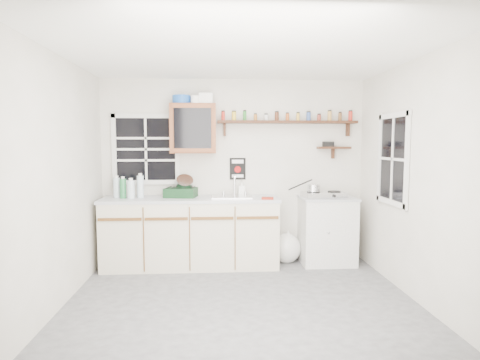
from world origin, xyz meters
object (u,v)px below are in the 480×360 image
object	(u,v)px
main_cabinet	(191,232)
right_cabinet	(327,230)
spice_shelf	(288,121)
upper_cabinet	(193,129)
hotplate	(324,194)
dish_rack	(182,190)

from	to	relation	value
main_cabinet	right_cabinet	world-z (taller)	main_cabinet
spice_shelf	upper_cabinet	bearing A→B (deg)	-176.92
hotplate	dish_rack	bearing A→B (deg)	170.16
upper_cabinet	hotplate	world-z (taller)	upper_cabinet
spice_shelf	hotplate	world-z (taller)	spice_shelf
hotplate	spice_shelf	bearing A→B (deg)	147.90
spice_shelf	dish_rack	xyz separation A→B (m)	(-1.44, -0.14, -0.91)
right_cabinet	upper_cabinet	distance (m)	2.26
right_cabinet	upper_cabinet	bearing A→B (deg)	176.24
main_cabinet	spice_shelf	world-z (taller)	spice_shelf
upper_cabinet	spice_shelf	bearing A→B (deg)	3.08
upper_cabinet	hotplate	bearing A→B (deg)	-4.54
right_cabinet	spice_shelf	xyz separation A→B (m)	(-0.52, 0.19, 1.48)
upper_cabinet	dish_rack	distance (m)	0.82
upper_cabinet	dish_rack	world-z (taller)	upper_cabinet
main_cabinet	hotplate	bearing A→B (deg)	0.18
right_cabinet	spice_shelf	bearing A→B (deg)	160.03
right_cabinet	dish_rack	size ratio (longest dim) A/B	2.03
upper_cabinet	dish_rack	xyz separation A→B (m)	(-0.15, -0.07, -0.81)
spice_shelf	dish_rack	bearing A→B (deg)	-174.51
main_cabinet	dish_rack	bearing A→B (deg)	147.78
upper_cabinet	dish_rack	size ratio (longest dim) A/B	1.45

